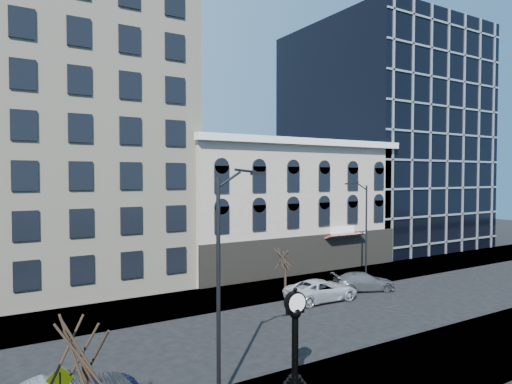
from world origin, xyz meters
TOP-DOWN VIEW (x-y plane):
  - ground at (0.00, 0.00)m, footprint 160.00×160.00m
  - sidewalk_far at (0.00, 8.00)m, footprint 160.00×6.00m
  - cream_tower at (-6.11, 18.88)m, footprint 15.90×15.40m
  - victorian_row at (12.00, 15.89)m, footprint 22.60×11.19m
  - glass_office at (32.00, 20.91)m, footprint 20.00×20.15m
  - street_clock at (-2.80, -6.86)m, footprint 0.98×0.98m
  - street_lamp_near at (-5.26, -6.00)m, footprint 2.44×0.47m
  - street_lamp_far at (13.65, 6.08)m, footprint 2.23×0.54m
  - bare_tree_near at (-11.30, -7.72)m, footprint 3.14×3.14m
  - bare_tree_far at (6.01, 6.23)m, footprint 2.40×2.40m
  - car_far_a at (7.31, 3.52)m, footprint 5.65×2.80m
  - car_far_b at (12.03, 4.04)m, footprint 5.32×3.70m

SIDE VIEW (x-z plane):
  - ground at x=0.00m, z-range 0.00..0.00m
  - sidewalk_far at x=0.00m, z-range 0.00..0.12m
  - car_far_b at x=12.03m, z-range 0.00..1.43m
  - car_far_a at x=7.31m, z-range 0.00..1.54m
  - street_clock at x=-2.80m, z-range -0.09..4.24m
  - bare_tree_far at x=6.01m, z-range 1.17..5.29m
  - bare_tree_near at x=-11.30m, z-range 1.50..6.89m
  - victorian_row at x=12.00m, z-range -0.25..12.25m
  - street_lamp_far at x=13.65m, z-range 2.32..10.96m
  - street_lamp_near at x=-5.26m, z-range 2.52..11.94m
  - glass_office at x=32.00m, z-range 0.00..28.00m
  - cream_tower at x=-6.11m, z-range -1.93..40.57m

